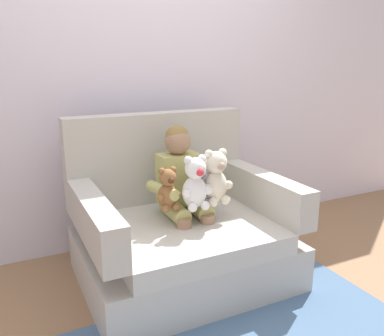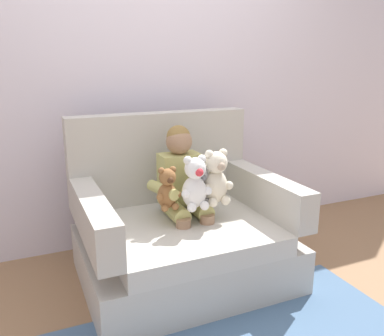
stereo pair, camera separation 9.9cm
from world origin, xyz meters
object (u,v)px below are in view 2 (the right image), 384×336
Objects in this scene: plush_white at (195,184)px; armchair at (180,231)px; plush_cream at (216,179)px; seated_child at (183,183)px; plush_brown at (168,189)px; plush_grey at (200,186)px.

armchair is at bearing 102.34° from plush_white.
plush_white is at bearing -147.52° from plush_cream.
plush_brown is at bearing -148.12° from seated_child.
plush_cream is at bearing -34.13° from armchair.
seated_child is 0.20m from plush_white.
plush_brown reaches higher than plush_grey.
armchair is 0.31m from seated_child.
plush_cream is 0.11m from plush_grey.
seated_child is 3.13× the size of plush_brown.
plush_white is 1.32× the size of plush_grey.
seated_child is at bearing 155.26° from plush_cream.
plush_grey is at bearing -19.34° from plush_brown.
plush_grey is at bearing -74.51° from seated_child.
armchair is 0.36m from plush_brown.
armchair is at bearing -145.09° from seated_child.
seated_child is (0.04, 0.03, 0.31)m from armchair.
armchair is 0.43m from plush_cream.
seated_child is 2.48× the size of plush_white.
armchair reaches higher than plush_grey.
seated_child is 2.36× the size of plush_cream.
plush_cream is 0.16m from plush_white.
plush_white is (-0.16, -0.03, -0.01)m from plush_cream.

